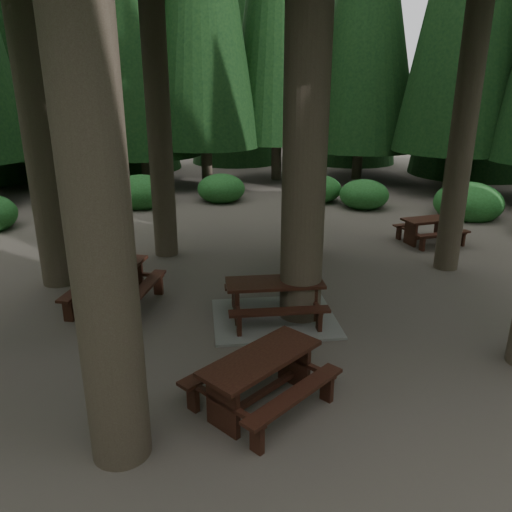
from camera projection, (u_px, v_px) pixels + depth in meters
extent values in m
plane|color=#504741|center=(265.00, 325.00, 9.99)|extent=(80.00, 80.00, 0.00)
cube|color=gray|center=(274.00, 318.00, 10.24)|extent=(2.75, 2.38, 0.05)
cube|color=black|center=(275.00, 283.00, 9.98)|extent=(2.03, 1.02, 0.06)
cube|color=black|center=(270.00, 285.00, 10.69)|extent=(1.96, 0.54, 0.05)
cube|color=black|center=(280.00, 311.00, 9.48)|extent=(1.96, 0.54, 0.05)
cube|color=black|center=(236.00, 304.00, 10.03)|extent=(0.17, 0.60, 0.78)
cube|color=black|center=(236.00, 301.00, 10.01)|extent=(0.31, 1.56, 0.06)
cube|color=black|center=(312.00, 300.00, 10.20)|extent=(0.17, 0.60, 0.78)
cube|color=black|center=(312.00, 297.00, 10.18)|extent=(0.31, 1.56, 0.06)
cube|color=black|center=(274.00, 311.00, 10.18)|extent=(1.62, 0.31, 0.09)
cube|color=black|center=(113.00, 271.00, 10.55)|extent=(1.53, 2.14, 0.07)
cube|color=black|center=(86.00, 284.00, 10.76)|extent=(1.07, 1.94, 0.06)
cube|color=black|center=(145.00, 287.00, 10.56)|extent=(1.07, 1.94, 0.06)
cube|color=black|center=(98.00, 305.00, 9.95)|extent=(0.59, 0.33, 0.80)
cube|color=black|center=(98.00, 302.00, 9.93)|extent=(1.51, 0.74, 0.07)
cube|color=black|center=(130.00, 276.00, 11.44)|extent=(0.59, 0.33, 0.80)
cube|color=black|center=(130.00, 274.00, 11.42)|extent=(1.51, 0.74, 0.07)
cube|color=black|center=(116.00, 298.00, 10.76)|extent=(0.76, 1.56, 0.09)
cube|color=black|center=(432.00, 219.00, 14.95)|extent=(1.80, 0.80, 0.06)
cube|color=black|center=(419.00, 224.00, 15.57)|extent=(1.77, 0.36, 0.05)
cube|color=black|center=(444.00, 234.00, 14.52)|extent=(1.77, 0.36, 0.05)
cube|color=black|center=(411.00, 233.00, 14.86)|extent=(0.11, 0.54, 0.70)
cube|color=black|center=(411.00, 232.00, 14.84)|extent=(0.17, 1.42, 0.06)
cube|color=black|center=(450.00, 229.00, 15.28)|extent=(0.11, 0.54, 0.70)
cube|color=black|center=(450.00, 227.00, 15.27)|extent=(0.17, 1.42, 0.06)
cube|color=black|center=(430.00, 237.00, 15.13)|extent=(1.47, 0.18, 0.08)
cube|color=black|center=(261.00, 358.00, 7.26)|extent=(2.05, 1.67, 0.06)
cube|color=black|center=(231.00, 361.00, 7.79)|extent=(1.79, 1.26, 0.05)
cube|color=black|center=(295.00, 395.00, 6.95)|extent=(1.79, 1.26, 0.05)
cube|color=black|center=(223.00, 406.00, 6.86)|extent=(0.39, 0.55, 0.78)
cube|color=black|center=(223.00, 402.00, 6.84)|extent=(0.90, 1.37, 0.06)
cube|color=black|center=(294.00, 362.00, 7.93)|extent=(0.39, 0.55, 0.78)
cube|color=black|center=(294.00, 359.00, 7.91)|extent=(0.90, 1.37, 0.06)
cube|color=black|center=(261.00, 394.00, 7.46)|extent=(1.42, 0.93, 0.09)
ellipsoid|color=#225D20|center=(468.00, 206.00, 18.03)|extent=(2.42, 2.42, 1.49)
ellipsoid|color=#225D20|center=(364.00, 197.00, 19.35)|extent=(1.90, 1.90, 1.17)
ellipsoid|color=#225D20|center=(319.00, 191.00, 20.38)|extent=(1.84, 1.84, 1.13)
ellipsoid|color=#225D20|center=(221.00, 191.00, 20.45)|extent=(1.95, 1.95, 1.20)
ellipsoid|color=#225D20|center=(141.00, 196.00, 19.63)|extent=(2.31, 2.31, 1.42)
ellipsoid|color=#225D20|center=(82.00, 202.00, 18.52)|extent=(1.93, 1.93, 1.19)
cone|color=black|center=(135.00, 1.00, 21.09)|extent=(5.17, 5.17, 12.91)
cone|color=black|center=(234.00, 18.00, 28.09)|extent=(5.34, 5.34, 16.14)
cone|color=black|center=(109.00, 4.00, 25.67)|extent=(6.57, 6.57, 16.86)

